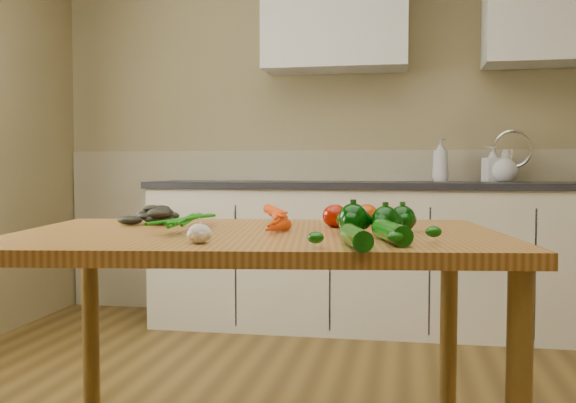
# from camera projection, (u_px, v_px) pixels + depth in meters

# --- Properties ---
(room) EXTENTS (4.04, 5.04, 2.64)m
(room) POSITION_uv_depth(u_px,v_px,m) (290.00, 81.00, 1.94)
(room) COLOR brown
(room) RESTS_ON ground
(counter_run) EXTENTS (2.84, 0.64, 1.14)m
(counter_run) POSITION_uv_depth(u_px,v_px,m) (383.00, 254.00, 3.92)
(counter_run) COLOR beige
(counter_run) RESTS_ON ground
(upper_cabinets) EXTENTS (2.15, 0.35, 0.70)m
(upper_cabinets) POSITION_uv_depth(u_px,v_px,m) (435.00, 10.00, 3.91)
(upper_cabinets) COLOR silver
(upper_cabinets) RESTS_ON room
(table) EXTENTS (1.59, 1.14, 0.79)m
(table) POSITION_uv_depth(u_px,v_px,m) (257.00, 260.00, 1.98)
(table) COLOR #AC7232
(table) RESTS_ON ground
(soap_bottle_a) EXTENTS (0.14, 0.14, 0.27)m
(soap_bottle_a) POSITION_uv_depth(u_px,v_px,m) (441.00, 160.00, 3.95)
(soap_bottle_a) COLOR silver
(soap_bottle_a) RESTS_ON counter_run
(soap_bottle_b) EXTENTS (0.13, 0.13, 0.22)m
(soap_bottle_b) POSITION_uv_depth(u_px,v_px,m) (492.00, 164.00, 3.92)
(soap_bottle_b) COLOR silver
(soap_bottle_b) RESTS_ON counter_run
(soap_bottle_c) EXTENTS (0.15, 0.15, 0.19)m
(soap_bottle_c) POSITION_uv_depth(u_px,v_px,m) (505.00, 166.00, 3.85)
(soap_bottle_c) COLOR silver
(soap_bottle_c) RESTS_ON counter_run
(carrot_bunch) EXTENTS (0.30, 0.25, 0.07)m
(carrot_bunch) POSITION_uv_depth(u_px,v_px,m) (247.00, 219.00, 2.01)
(carrot_bunch) COLOR #E34005
(carrot_bunch) RESTS_ON table
(leafy_greens) EXTENTS (0.21, 0.19, 0.11)m
(leafy_greens) POSITION_uv_depth(u_px,v_px,m) (153.00, 209.00, 2.24)
(leafy_greens) COLOR black
(leafy_greens) RESTS_ON table
(garlic_bulb) EXTENTS (0.06, 0.06, 0.05)m
(garlic_bulb) POSITION_uv_depth(u_px,v_px,m) (199.00, 234.00, 1.66)
(garlic_bulb) COLOR silver
(garlic_bulb) RESTS_ON table
(pepper_a) EXTENTS (0.09, 0.09, 0.09)m
(pepper_a) POSITION_uv_depth(u_px,v_px,m) (353.00, 219.00, 1.89)
(pepper_a) COLOR #023003
(pepper_a) RESTS_ON table
(pepper_b) EXTENTS (0.08, 0.08, 0.08)m
(pepper_b) POSITION_uv_depth(u_px,v_px,m) (402.00, 219.00, 1.95)
(pepper_b) COLOR #023003
(pepper_b) RESTS_ON table
(pepper_c) EXTENTS (0.08, 0.08, 0.08)m
(pepper_c) POSITION_uv_depth(u_px,v_px,m) (385.00, 221.00, 1.86)
(pepper_c) COLOR #023003
(pepper_c) RESTS_ON table
(tomato_a) EXTENTS (0.08, 0.08, 0.08)m
(tomato_a) POSITION_uv_depth(u_px,v_px,m) (335.00, 216.00, 2.10)
(tomato_a) COLOR #951002
(tomato_a) RESTS_ON table
(tomato_b) EXTENTS (0.08, 0.08, 0.07)m
(tomato_b) POSITION_uv_depth(u_px,v_px,m) (367.00, 215.00, 2.17)
(tomato_b) COLOR #BB3A04
(tomato_b) RESTS_ON table
(tomato_c) EXTENTS (0.06, 0.06, 0.06)m
(tomato_c) POSITION_uv_depth(u_px,v_px,m) (399.00, 219.00, 2.06)
(tomato_c) COLOR #BB3A04
(tomato_c) RESTS_ON table
(zucchini_a) EXTENTS (0.12, 0.23, 0.05)m
(zucchini_a) POSITION_uv_depth(u_px,v_px,m) (391.00, 232.00, 1.68)
(zucchini_a) COLOR #074407
(zucchini_a) RESTS_ON table
(zucchini_b) EXTENTS (0.10, 0.20, 0.05)m
(zucchini_b) POSITION_uv_depth(u_px,v_px,m) (356.00, 237.00, 1.57)
(zucchini_b) COLOR #074407
(zucchini_b) RESTS_ON table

